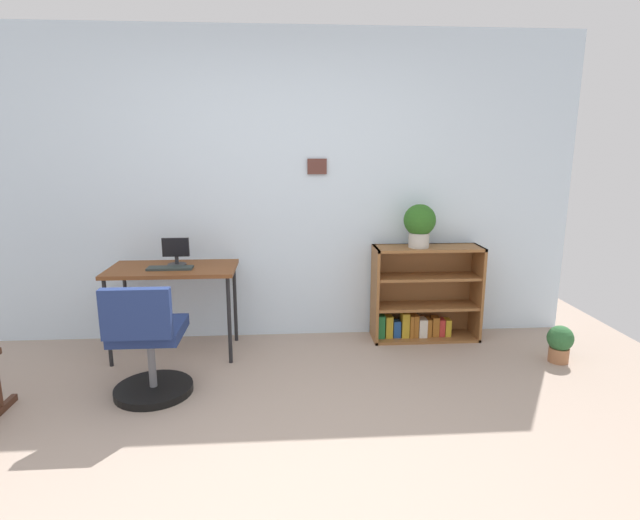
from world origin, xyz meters
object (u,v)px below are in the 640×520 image
Objects in this scene: desk at (173,275)px; potted_plant_on_shelf at (420,223)px; bookshelf_low at (422,297)px; office_chair at (148,349)px; potted_plant_floor at (560,342)px; monitor at (176,252)px; keyboard at (170,268)px.

potted_plant_on_shelf is at bearing 4.45° from desk.
office_chair is at bearing -155.22° from bookshelf_low.
potted_plant_floor is at bearing 6.87° from office_chair.
monitor is 0.62× the size of potted_plant_on_shelf.
office_chair is (-0.04, -0.81, -0.48)m from monitor.
monitor is at bearing -177.11° from potted_plant_on_shelf.
office_chair is 2.30m from bookshelf_low.
monitor is at bearing -175.64° from bookshelf_low.
potted_plant_on_shelf is at bearing 6.37° from keyboard.
keyboard is 3.07m from potted_plant_floor.
monitor is 0.24× the size of bookshelf_low.
bookshelf_low reaches higher than potted_plant_floor.
keyboard is at bearing -172.31° from bookshelf_low.
potted_plant_floor is (3.01, 0.36, -0.19)m from office_chair.
bookshelf_low is (2.04, 0.16, -0.46)m from monitor.
monitor is 0.65× the size of keyboard.
bookshelf_low is (2.07, 0.28, -0.36)m from keyboard.
desk is at bearing -112.18° from monitor.
bookshelf_low is 3.14× the size of potted_plant_floor.
monitor reaches higher than office_chair.
bookshelf_low is at bearing 5.85° from desk.
office_chair is at bearing -155.80° from potted_plant_on_shelf.
monitor is at bearing 78.33° from keyboard.
monitor is 2.10m from bookshelf_low.
bookshelf_low is at bearing 4.36° from monitor.
office_chair is at bearing -91.35° from keyboard.
monitor is at bearing 87.04° from office_chair.
potted_plant_on_shelf is (2.00, 0.22, 0.29)m from keyboard.
office_chair is 0.88× the size of bookshelf_low.
office_chair reaches higher than desk.
office_chair reaches higher than potted_plant_floor.
keyboard is at bearing -173.63° from potted_plant_on_shelf.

